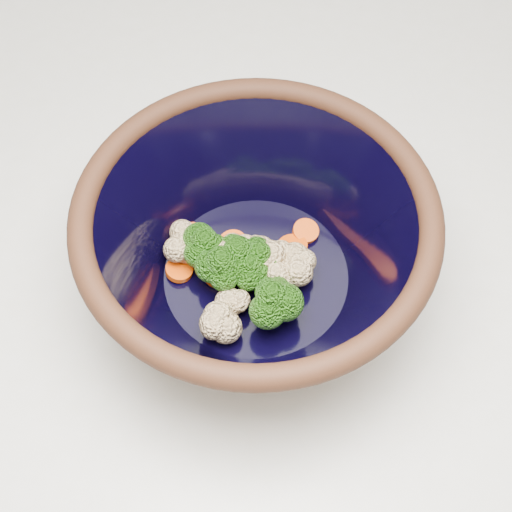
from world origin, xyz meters
TOP-DOWN VIEW (x-y plane):
  - ground at (0.00, 0.00)m, footprint 3.00×3.00m
  - counter at (0.00, 0.00)m, footprint 1.20×1.20m
  - mixing_bowl at (-0.08, -0.10)m, footprint 0.37×0.37m
  - vegetable_pile at (-0.09, -0.11)m, footprint 0.14×0.14m

SIDE VIEW (x-z plane):
  - ground at x=0.00m, z-range 0.00..0.00m
  - counter at x=0.00m, z-range 0.00..0.90m
  - vegetable_pile at x=-0.09m, z-range 0.93..0.98m
  - mixing_bowl at x=-0.08m, z-range 0.91..1.04m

